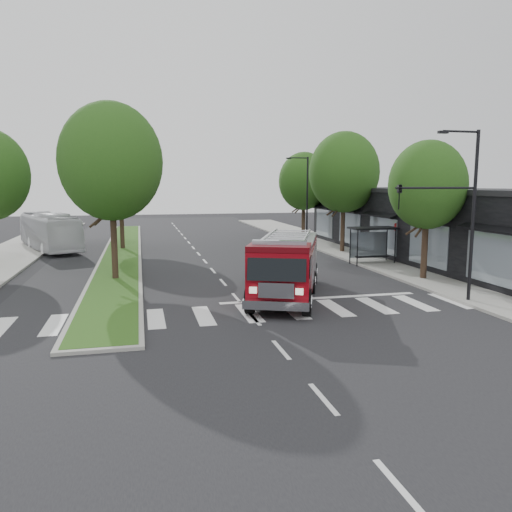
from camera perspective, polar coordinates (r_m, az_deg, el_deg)
The scene contains 14 objects.
ground at distance 24.72m, azimuth -2.27°, elevation -4.81°, with size 140.00×140.00×0.00m, color black.
sidewalk_right at distance 38.11m, azimuth 13.53°, elevation -0.29°, with size 5.00×80.00×0.15m, color gray.
median at distance 42.03m, azimuth -15.06°, elevation 0.44°, with size 3.00×50.00×0.15m.
storefront_row at distance 40.07m, azimuth 19.42°, elevation 3.37°, with size 8.00×30.00×5.00m, color black.
bus_shelter at distance 35.65m, azimuth 13.10°, elevation 2.33°, with size 3.20×1.60×2.61m.
tree_right_near at distance 30.25m, azimuth 19.02°, elevation 7.66°, with size 4.40×4.40×8.05m.
tree_right_mid at distance 40.93m, azimuth 10.03°, elevation 9.40°, with size 5.60×5.60×9.72m.
tree_right_far at distance 50.27m, azimuth 5.49°, elevation 8.50°, with size 5.00×5.00×8.73m.
tree_median_near at distance 29.71m, azimuth -16.26°, elevation 10.30°, with size 5.80×5.80×10.16m.
tree_median_far at distance 43.68m, azimuth -15.29°, elevation 9.15°, with size 5.60×5.60×9.72m.
streetlight_right_near at distance 24.63m, azimuth 21.99°, elevation 5.53°, with size 4.08×0.22×8.00m.
streetlight_right_far at distance 46.13m, azimuth 5.69°, elevation 6.84°, with size 2.11×0.20×8.00m.
fire_engine at distance 24.78m, azimuth 3.47°, elevation -1.18°, with size 5.96×9.53×3.18m.
city_bus at distance 45.76m, azimuth -22.53°, elevation 2.60°, with size 2.64×11.30×3.15m, color silver.
Camera 1 is at (-4.53, -23.65, 5.58)m, focal length 35.00 mm.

